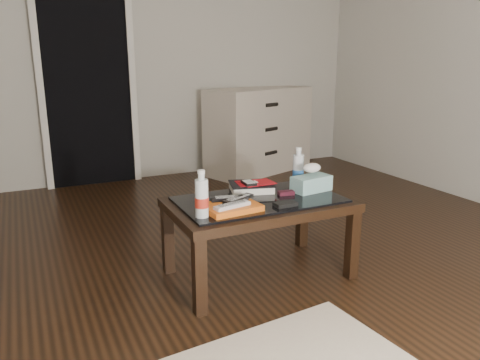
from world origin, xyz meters
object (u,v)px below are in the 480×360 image
object	(u,v)px
dresser	(259,130)
water_bottle_left	(202,194)
textbook	(251,187)
coffee_table	(259,210)
tissue_box	(311,183)
water_bottle_right	(298,167)

from	to	relation	value
dresser	water_bottle_left	size ratio (longest dim) A/B	5.46
textbook	dresser	bearing A→B (deg)	77.24
coffee_table	tissue_box	distance (m)	0.36
water_bottle_left	water_bottle_right	bearing A→B (deg)	21.34
coffee_table	textbook	xyz separation A→B (m)	(0.03, 0.16, 0.09)
coffee_table	textbook	distance (m)	0.18
water_bottle_left	textbook	bearing A→B (deg)	35.50
water_bottle_right	textbook	bearing A→B (deg)	176.91
coffee_table	water_bottle_left	world-z (taller)	water_bottle_left
textbook	water_bottle_left	xyz separation A→B (m)	(-0.43, -0.30, 0.10)
dresser	water_bottle_right	distance (m)	2.27
water_bottle_right	tissue_box	bearing A→B (deg)	-86.75
coffee_table	dresser	bearing A→B (deg)	62.38
textbook	water_bottle_right	size ratio (longest dim) A/B	1.05
dresser	textbook	bearing A→B (deg)	-138.61
water_bottle_left	dresser	bearing A→B (deg)	56.70
dresser	water_bottle_right	xyz separation A→B (m)	(-0.84, -2.11, 0.13)
dresser	coffee_table	bearing A→B (deg)	-137.49
dresser	tissue_box	size ratio (longest dim) A/B	5.65
tissue_box	coffee_table	bearing A→B (deg)	173.06
dresser	water_bottle_right	size ratio (longest dim) A/B	5.46
tissue_box	water_bottle_right	bearing A→B (deg)	85.26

